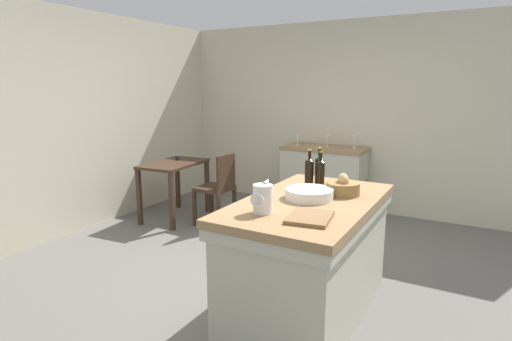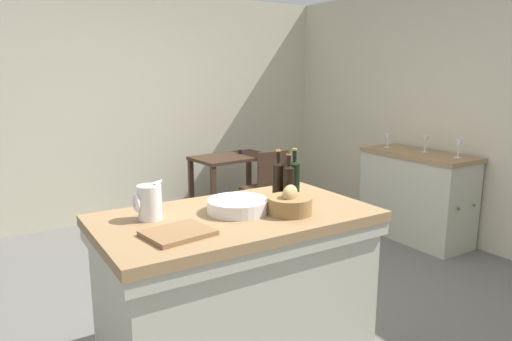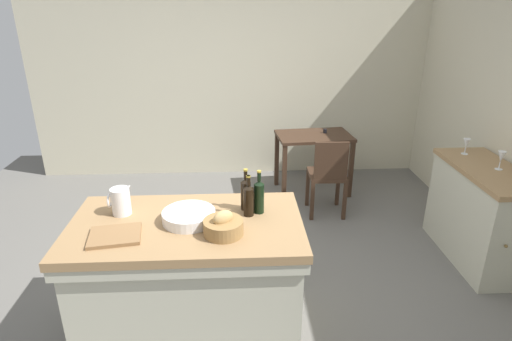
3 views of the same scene
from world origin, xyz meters
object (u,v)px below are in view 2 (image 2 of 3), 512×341
at_px(island_table, 237,281).
at_px(wine_glass_middle, 388,138).
at_px(pitcher, 149,202).
at_px(wash_bowl, 238,206).
at_px(wine_bottle_green, 288,181).
at_px(cutting_board, 178,233).
at_px(wine_glass_left, 425,141).
at_px(wine_bottle_amber, 278,178).
at_px(side_cabinet, 416,195).
at_px(wooden_chair, 267,188).
at_px(wine_glass_far_left, 459,145).
at_px(wine_bottle_dark, 294,177).
at_px(writing_desk, 232,166).
at_px(bread_basket, 290,204).

xyz_separation_m(island_table, wine_glass_middle, (2.55, 1.22, 0.52)).
bearing_deg(pitcher, wash_bowl, -15.51).
height_order(island_table, wine_bottle_green, wine_bottle_green).
bearing_deg(cutting_board, wash_bowl, 22.73).
bearing_deg(pitcher, wine_glass_left, 12.15).
relative_size(wash_bowl, wine_bottle_amber, 1.16).
height_order(cutting_board, wine_bottle_amber, wine_bottle_amber).
height_order(wash_bowl, wine_bottle_green, wine_bottle_green).
height_order(side_cabinet, wooden_chair, wooden_chair).
xyz_separation_m(wine_bottle_green, wine_glass_left, (2.23, 0.73, -0.00)).
relative_size(side_cabinet, wooden_chair, 1.28).
xyz_separation_m(wooden_chair, wash_bowl, (-1.34, -1.75, 0.45)).
relative_size(wooden_chair, wine_glass_far_left, 5.08).
distance_m(side_cabinet, wine_bottle_amber, 2.35).
xyz_separation_m(pitcher, wine_glass_left, (3.11, 0.67, 0.02)).
xyz_separation_m(island_table, pitcher, (-0.46, 0.15, 0.52)).
bearing_deg(pitcher, wine_glass_middle, 19.65).
bearing_deg(wine_bottle_green, wine_glass_middle, 28.17).
height_order(pitcher, wine_bottle_dark, wine_bottle_dark).
relative_size(writing_desk, wine_bottle_dark, 3.01).
relative_size(side_cabinet, wine_bottle_amber, 3.79).
relative_size(pitcher, wine_glass_middle, 1.51).
xyz_separation_m(wine_bottle_dark, wine_glass_left, (2.15, 0.70, -0.01)).
distance_m(cutting_board, wine_bottle_amber, 0.91).
bearing_deg(pitcher, wine_bottle_amber, 1.82).
height_order(side_cabinet, cutting_board, cutting_board).
relative_size(wash_bowl, bread_basket, 1.39).
height_order(wine_glass_far_left, wine_glass_middle, wine_glass_far_left).
relative_size(cutting_board, wine_bottle_dark, 1.00).
relative_size(side_cabinet, wine_glass_middle, 7.55).
distance_m(wooden_chair, wine_glass_left, 1.68).
xyz_separation_m(cutting_board, wine_glass_left, (3.08, 0.99, 0.10)).
xyz_separation_m(pitcher, wine_bottle_dark, (0.96, -0.03, 0.03)).
relative_size(bread_basket, wine_glass_left, 1.53).
distance_m(wash_bowl, wine_bottle_amber, 0.43).
bearing_deg(wooden_chair, cutting_board, -132.72).
bearing_deg(bread_basket, wine_glass_middle, 31.14).
relative_size(bread_basket, cutting_board, 0.81).
xyz_separation_m(side_cabinet, wine_glass_far_left, (0.06, -0.40, 0.57)).
height_order(island_table, writing_desk, island_table).
bearing_deg(wine_bottle_dark, wine_bottle_amber, 149.39).
bearing_deg(wine_glass_left, wine_bottle_dark, -162.10).
height_order(wooden_chair, cutting_board, cutting_board).
relative_size(wine_glass_far_left, wine_glass_left, 1.07).
bearing_deg(bread_basket, wine_glass_far_left, 14.16).
bearing_deg(bread_basket, pitcher, 156.28).
distance_m(cutting_board, wine_glass_middle, 3.29).
bearing_deg(wine_bottle_amber, wine_glass_left, 15.97).
height_order(side_cabinet, wine_glass_middle, wine_glass_middle).
bearing_deg(wine_glass_far_left, wooden_chair, 134.28).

